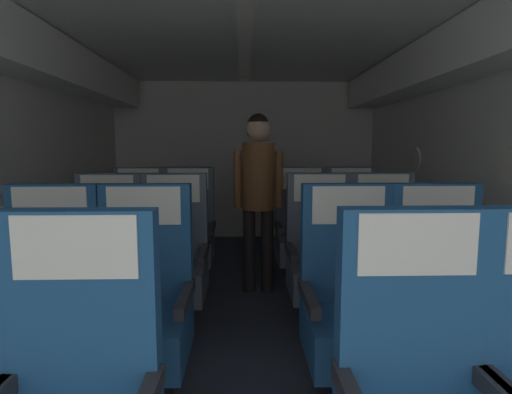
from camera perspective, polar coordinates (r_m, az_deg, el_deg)
The scene contains 15 objects.
ground at distance 3.08m, azimuth -1.31°, elevation -17.98°, with size 3.89×6.47×0.02m, color #2D3342.
fuselage_shell at distance 3.09m, azimuth -1.42°, elevation 13.30°, with size 3.77×6.12×2.25m.
seat_b_left_window at distance 2.42m, azimuth -26.99°, elevation -13.79°, with size 0.51×0.51×1.10m.
seat_b_left_aisle at distance 2.26m, azimuth -15.46°, elevation -14.79°, with size 0.51×0.51×1.10m.
seat_b_right_aisle at distance 2.41m, azimuth 24.34°, elevation -13.72°, with size 0.51×0.51×1.10m.
seat_b_right_window at distance 2.25m, azimuth 12.96°, elevation -14.77°, with size 0.51×0.51×1.10m.
seat_c_left_window at distance 3.19m, azimuth -20.08°, elevation -8.48°, with size 0.51×0.51×1.10m.
seat_c_left_aisle at distance 3.06m, azimuth -11.45°, elevation -8.81°, with size 0.51×0.51×1.10m.
seat_c_right_aisle at distance 3.21m, azimuth 17.46°, elevation -8.25°, with size 0.51×0.51×1.10m.
seat_c_right_window at distance 3.09m, azimuth 8.97°, elevation -8.61°, with size 0.51×0.51×1.10m.
seat_d_left_window at distance 4.02m, azimuth -16.07°, elevation -5.15°, with size 0.51×0.51×1.10m.
seat_d_left_aisle at distance 3.93m, azimuth -9.44°, elevation -5.25°, with size 0.51×0.51×1.10m.
seat_d_right_aisle at distance 4.02m, azimuth 13.23°, elevation -5.06°, with size 0.51×0.51×1.10m.
seat_d_right_window at distance 3.94m, azimuth 6.41°, elevation -5.16°, with size 0.51×0.51×1.10m.
flight_attendant at distance 3.59m, azimuth 0.31°, elevation 1.83°, with size 0.43×0.28×1.58m.
Camera 1 is at (-0.02, 0.24, 1.29)m, focal length 28.82 mm.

